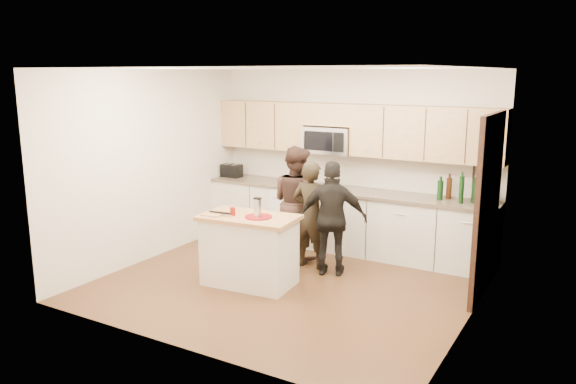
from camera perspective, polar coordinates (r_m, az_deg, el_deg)
The scene contains 21 objects.
floor at distance 7.28m, azimuth -0.08°, elevation -9.31°, with size 4.50×4.50×0.00m, color #50301B.
room_shell at distance 6.85m, azimuth -0.09°, elevation 4.31°, with size 4.52×4.02×2.71m.
back_cabinetry at distance 8.57m, azimuth 5.62°, elevation -2.77°, with size 4.50×0.66×0.94m.
upper_cabinetry at distance 8.45m, azimuth 6.43°, elevation 6.46°, with size 4.50×0.33×0.75m.
microwave at distance 8.58m, azimuth 4.19°, elevation 5.29°, with size 0.76×0.41×0.40m.
doorway at distance 7.02m, azimuth 19.72°, elevation -0.95°, with size 0.06×1.25×2.20m.
framed_picture at distance 8.10m, azimuth 19.28°, elevation 1.60°, with size 0.30×0.03×0.38m.
dish_towel at distance 8.76m, azimuth -0.51°, elevation -0.17°, with size 0.34×0.60×0.48m.
island at distance 7.15m, azimuth -3.94°, elevation -5.88°, with size 1.26×0.81×0.90m.
red_plate at distance 6.94m, azimuth -3.01°, elevation -2.53°, with size 0.34×0.34×0.02m, color maroon.
box_grater at distance 6.88m, azimuth -3.11°, elevation -1.54°, with size 0.08×0.07×0.24m.
drink_glass at distance 7.04m, azimuth -5.64°, elevation -1.98°, with size 0.07×0.07×0.10m, color maroon.
cutting_board at distance 7.09m, azimuth -7.72°, elevation -2.30°, with size 0.25×0.17×0.02m, color #AC7B47.
tongs at distance 7.12m, azimuth -6.93°, elevation -2.08°, with size 0.30×0.03×0.02m, color black.
knife at distance 7.01m, azimuth -6.35°, elevation -2.33°, with size 0.18×0.02×0.01m, color silver.
toaster at distance 9.44m, azimuth -5.74°, elevation 2.17°, with size 0.33×0.20×0.21m.
bottle_cluster at distance 7.92m, azimuth 17.37°, elevation 0.26°, with size 0.63×0.28×0.43m.
orchid at distance 7.83m, azimuth 19.92°, elevation 0.44°, with size 0.26×0.21×0.47m, color #427830.
woman_left at distance 7.69m, azimuth 2.35°, elevation -2.31°, with size 0.54×0.36×1.49m, color black.
woman_center at distance 8.11m, azimuth 0.87°, elevation -1.04°, with size 0.80×0.62×1.64m, color #321F19.
woman_right at distance 7.41m, azimuth 4.56°, elevation -2.71°, with size 0.90×0.38×1.54m, color black.
Camera 1 is at (3.42, -5.86, 2.64)m, focal length 35.00 mm.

